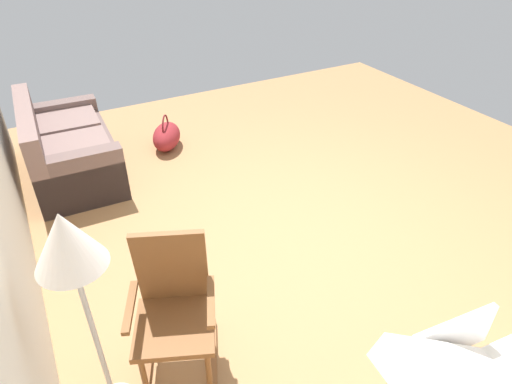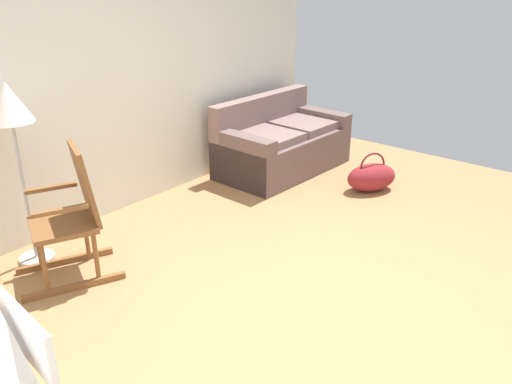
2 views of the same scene
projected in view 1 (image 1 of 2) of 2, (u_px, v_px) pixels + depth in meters
ground_plane at (306, 228)px, 4.22m from camera, size 7.47×7.47×0.00m
couch at (68, 150)px, 4.87m from camera, size 1.63×0.90×0.85m
rocking_chair at (175, 311)px, 2.73m from camera, size 0.88×0.73×1.05m
floor_lamp at (71, 257)px, 2.07m from camera, size 0.34×0.34×1.48m
duffel_bag at (167, 136)px, 5.49m from camera, size 0.64×0.56×0.43m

